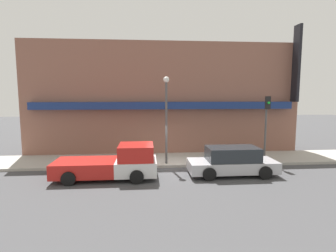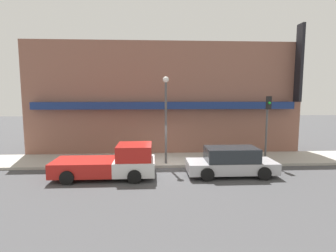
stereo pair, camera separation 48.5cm
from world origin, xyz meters
name	(u,v)px [view 1 (the left image)]	position (x,y,z in m)	size (l,w,h in m)	color
ground_plane	(169,168)	(0.00, 0.00, 0.00)	(80.00, 80.00, 0.00)	#424244
sidewalk	(166,160)	(0.00, 1.70, 0.08)	(36.00, 3.40, 0.16)	#ADA89E
building	(163,99)	(0.02, 4.88, 4.04)	(19.80, 3.80, 9.23)	brown
pickup_truck	(113,163)	(-3.04, -1.63, 0.77)	(5.24, 2.28, 1.76)	silver
parked_car	(232,161)	(3.33, -1.63, 0.75)	(4.73, 1.97, 1.54)	#ADADB2
fire_hydrant	(136,158)	(-1.92, 0.43, 0.53)	(0.22, 0.22, 0.74)	#196633
street_lamp	(166,109)	(-0.09, 0.47, 3.47)	(0.36, 0.36, 5.26)	#4C4C4C
traffic_light	(267,117)	(6.17, 0.48, 2.96)	(0.28, 0.42, 4.09)	#4C4C4C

